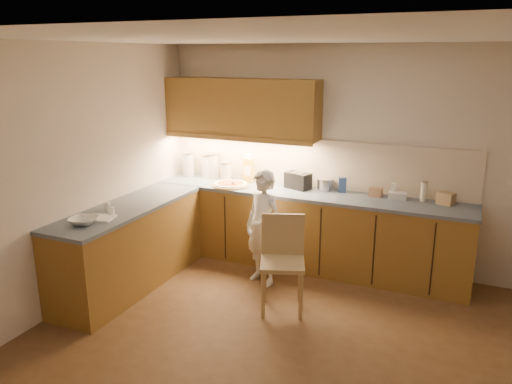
# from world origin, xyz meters

# --- Properties ---
(room) EXTENTS (4.54, 4.50, 2.62)m
(room) POSITION_xyz_m (0.00, 0.00, 1.68)
(room) COLOR #50341B
(room) RESTS_ON ground
(l_counter) EXTENTS (3.77, 2.62, 0.92)m
(l_counter) POSITION_xyz_m (-0.92, 1.25, 0.46)
(l_counter) COLOR olive
(l_counter) RESTS_ON ground
(backsplash) EXTENTS (3.75, 0.02, 0.58)m
(backsplash) POSITION_xyz_m (-0.38, 1.99, 1.21)
(backsplash) COLOR beige
(backsplash) RESTS_ON l_counter
(upper_cabinets) EXTENTS (1.95, 0.36, 0.73)m
(upper_cabinets) POSITION_xyz_m (-1.27, 1.82, 1.85)
(upper_cabinets) COLOR olive
(upper_cabinets) RESTS_ON ground
(pizza_on_board) EXTENTS (0.45, 0.45, 0.18)m
(pizza_on_board) POSITION_xyz_m (-1.31, 1.59, 0.94)
(pizza_on_board) COLOR tan
(pizza_on_board) RESTS_ON l_counter
(child) EXTENTS (0.55, 0.47, 1.29)m
(child) POSITION_xyz_m (-0.65, 1.06, 0.64)
(child) COLOR white
(child) RESTS_ON ground
(wooden_chair) EXTENTS (0.55, 0.55, 0.95)m
(wooden_chair) POSITION_xyz_m (-0.26, 0.62, 0.55)
(wooden_chair) COLOR tan
(wooden_chair) RESTS_ON ground
(mixing_bowl) EXTENTS (0.32, 0.32, 0.06)m
(mixing_bowl) POSITION_xyz_m (-1.95, -0.24, 0.95)
(mixing_bowl) COLOR silver
(mixing_bowl) RESTS_ON l_counter
(canister_a) EXTENTS (0.16, 0.16, 0.32)m
(canister_a) POSITION_xyz_m (-2.05, 1.83, 1.08)
(canister_a) COLOR beige
(canister_a) RESTS_ON l_counter
(canister_b) EXTENTS (0.18, 0.18, 0.31)m
(canister_b) POSITION_xyz_m (-1.78, 1.88, 1.08)
(canister_b) COLOR white
(canister_b) RESTS_ON l_counter
(canister_c) EXTENTS (0.17, 0.17, 0.33)m
(canister_c) POSITION_xyz_m (-1.73, 1.89, 1.08)
(canister_c) COLOR beige
(canister_c) RESTS_ON l_counter
(canister_d) EXTENTS (0.15, 0.15, 0.24)m
(canister_d) POSITION_xyz_m (-1.50, 1.83, 1.04)
(canister_d) COLOR beige
(canister_d) RESTS_ON l_counter
(oil_jug) EXTENTS (0.13, 0.11, 0.36)m
(oil_jug) POSITION_xyz_m (-1.20, 1.86, 1.08)
(oil_jug) COLOR gold
(oil_jug) RESTS_ON l_counter
(toaster) EXTENTS (0.34, 0.26, 0.20)m
(toaster) POSITION_xyz_m (-0.52, 1.82, 1.02)
(toaster) COLOR black
(toaster) RESTS_ON l_counter
(steel_pot) EXTENTS (0.19, 0.19, 0.14)m
(steel_pot) POSITION_xyz_m (-0.21, 1.87, 0.99)
(steel_pot) COLOR #B5B5BA
(steel_pot) RESTS_ON l_counter
(blue_box) EXTENTS (0.10, 0.08, 0.18)m
(blue_box) POSITION_xyz_m (0.01, 1.87, 1.01)
(blue_box) COLOR #2E4A8A
(blue_box) RESTS_ON l_counter
(card_box_a) EXTENTS (0.15, 0.11, 0.10)m
(card_box_a) POSITION_xyz_m (0.40, 1.85, 0.97)
(card_box_a) COLOR #956F50
(card_box_a) RESTS_ON l_counter
(white_bottle) EXTENTS (0.06, 0.06, 0.17)m
(white_bottle) POSITION_xyz_m (0.59, 1.88, 1.00)
(white_bottle) COLOR silver
(white_bottle) RESTS_ON l_counter
(flat_pack) EXTENTS (0.20, 0.15, 0.08)m
(flat_pack) POSITION_xyz_m (0.64, 1.85, 0.96)
(flat_pack) COLOR silver
(flat_pack) RESTS_ON l_counter
(tall_jar) EXTENTS (0.07, 0.07, 0.23)m
(tall_jar) POSITION_xyz_m (0.91, 1.86, 1.04)
(tall_jar) COLOR white
(tall_jar) RESTS_ON l_counter
(card_box_b) EXTENTS (0.20, 0.18, 0.13)m
(card_box_b) POSITION_xyz_m (1.15, 1.84, 0.99)
(card_box_b) COLOR tan
(card_box_b) RESTS_ON l_counter
(dough_cloth) EXTENTS (0.31, 0.27, 0.02)m
(dough_cloth) POSITION_xyz_m (-1.91, -0.06, 0.93)
(dough_cloth) COLOR white
(dough_cloth) RESTS_ON l_counter
(spice_jar_a) EXTENTS (0.07, 0.07, 0.08)m
(spice_jar_a) POSITION_xyz_m (-2.04, 0.20, 0.96)
(spice_jar_a) COLOR white
(spice_jar_a) RESTS_ON l_counter
(spice_jar_b) EXTENTS (0.07, 0.07, 0.09)m
(spice_jar_b) POSITION_xyz_m (-1.87, 0.06, 0.96)
(spice_jar_b) COLOR white
(spice_jar_b) RESTS_ON l_counter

